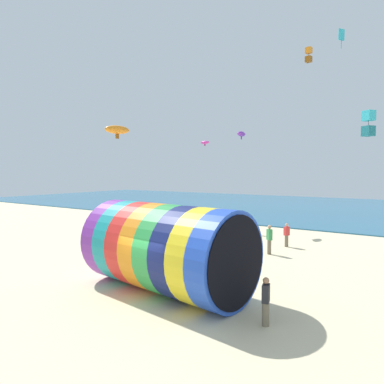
# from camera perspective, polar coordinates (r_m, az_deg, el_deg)

# --- Properties ---
(ground_plane) EXTENTS (120.00, 120.00, 0.00)m
(ground_plane) POSITION_cam_1_polar(r_m,az_deg,el_deg) (14.14, -7.11, -17.54)
(ground_plane) COLOR beige
(sea) EXTENTS (120.00, 40.00, 0.10)m
(sea) POSITION_cam_1_polar(r_m,az_deg,el_deg) (50.95, 23.70, -2.57)
(sea) COLOR #236084
(sea) RESTS_ON ground
(giant_inflatable_tube) EXTENTS (7.60, 4.61, 3.70)m
(giant_inflatable_tube) POSITION_cam_1_polar(r_m,az_deg,el_deg) (14.59, -4.33, -9.29)
(giant_inflatable_tube) COLOR purple
(giant_inflatable_tube) RESTS_ON ground
(kite_handler) EXTENTS (0.29, 0.40, 1.61)m
(kite_handler) POSITION_cam_1_polar(r_m,az_deg,el_deg) (11.96, 12.20, -17.38)
(kite_handler) COLOR #726651
(kite_handler) RESTS_ON ground
(kite_purple_parafoil) EXTENTS (0.67, 1.41, 0.75)m
(kite_purple_parafoil) POSITION_cam_1_polar(r_m,az_deg,el_deg) (30.73, 8.23, 9.56)
(kite_purple_parafoil) COLOR purple
(kite_cyan_diamond) EXTENTS (0.32, 0.47, 1.31)m
(kite_cyan_diamond) POSITION_cam_1_polar(r_m,az_deg,el_deg) (27.90, 23.65, 22.84)
(kite_cyan_diamond) COLOR #2DB2C6
(kite_orange_parafoil) EXTENTS (1.11, 1.58, 0.80)m
(kite_orange_parafoil) POSITION_cam_1_polar(r_m,az_deg,el_deg) (19.75, -12.37, 10.10)
(kite_orange_parafoil) COLOR orange
(kite_magenta_parafoil) EXTENTS (0.94, 0.39, 0.46)m
(kite_magenta_parafoil) POSITION_cam_1_polar(r_m,az_deg,el_deg) (31.54, 2.16, 8.26)
(kite_magenta_parafoil) COLOR #D1339E
(kite_cyan_box) EXTENTS (0.85, 0.85, 1.76)m
(kite_cyan_box) POSITION_cam_1_polar(r_m,az_deg,el_deg) (25.25, 27.34, 10.12)
(kite_cyan_box) COLOR #2DB2C6
(kite_orange_box) EXTENTS (0.49, 0.49, 1.16)m
(kite_orange_box) POSITION_cam_1_polar(r_m,az_deg,el_deg) (28.93, 18.87, 20.82)
(kite_orange_box) COLOR orange
(bystander_near_water) EXTENTS (0.42, 0.40, 1.80)m
(bystander_near_water) POSITION_cam_1_polar(r_m,az_deg,el_deg) (21.65, 12.77, -7.68)
(bystander_near_water) COLOR #726651
(bystander_near_water) RESTS_ON ground
(bystander_mid_beach) EXTENTS (0.38, 0.42, 1.59)m
(bystander_mid_beach) POSITION_cam_1_polar(r_m,az_deg,el_deg) (24.07, 15.49, -6.91)
(bystander_mid_beach) COLOR #726651
(bystander_mid_beach) RESTS_ON ground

